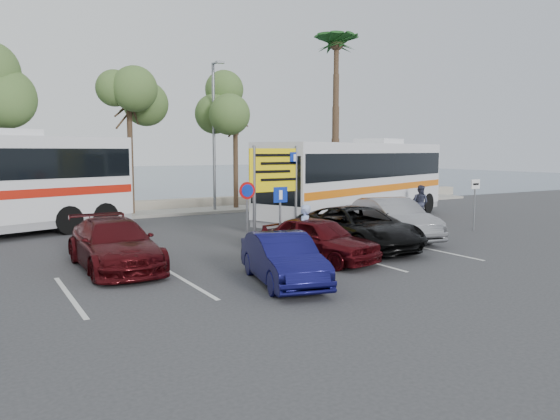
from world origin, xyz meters
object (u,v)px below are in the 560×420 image
street_lamp_right (214,129)px  suv_black (359,228)px  pedestrian_near (304,232)px  coach_bus_right (359,183)px  pedestrian_far (420,203)px  car_blue (283,259)px  direction_sign (276,177)px  car_maroon (114,244)px  car_red (319,239)px  car_silver_b (392,219)px

street_lamp_right → suv_black: (-0.20, -12.99, -3.87)m
pedestrian_near → coach_bus_right: bearing=-176.2°
pedestrian_far → car_blue: bearing=100.3°
street_lamp_right → coach_bus_right: (4.50, -7.02, -2.74)m
direction_sign → car_blue: bearing=-117.9°
direction_sign → car_maroon: 6.79m
pedestrian_near → pedestrian_far: (10.12, 5.28, 0.00)m
street_lamp_right → direction_sign: (-2.00, -10.32, -2.17)m
pedestrian_near → car_maroon: bearing=-54.1°
street_lamp_right → direction_sign: street_lamp_right is taller
suv_black → direction_sign: bearing=124.2°
direction_sign → car_blue: (-3.00, -5.67, -1.78)m
direction_sign → car_red: direction_sign is taller
street_lamp_right → coach_bus_right: size_ratio=0.62×
street_lamp_right → car_red: size_ratio=1.97×
car_maroon → pedestrian_far: pedestrian_far is taller
car_blue → car_silver_b: 8.22m
coach_bus_right → car_silver_b: coach_bus_right is taller
car_blue → pedestrian_far: bearing=45.0°
pedestrian_far → pedestrian_near: bearing=95.8°
direction_sign → suv_black: bearing=-56.1°
street_lamp_right → pedestrian_far: bearing=-48.8°
coach_bus_right → car_silver_b: (-2.30, -5.00, -1.07)m
pedestrian_near → direction_sign: bearing=-142.5°
coach_bus_right → pedestrian_near: size_ratio=7.47×
car_blue → suv_black: 5.66m
car_silver_b → suv_black: bearing=-147.1°
direction_sign → car_red: size_ratio=0.89×
car_blue → car_silver_b: size_ratio=0.81×
street_lamp_right → car_maroon: (-8.34, -12.02, -3.88)m
car_maroon → car_red: size_ratio=1.22×
car_maroon → suv_black: size_ratio=0.94×
car_red → pedestrian_far: (9.88, 5.74, 0.18)m
car_silver_b → pedestrian_far: 6.28m
street_lamp_right → car_maroon: size_ratio=1.61×
car_red → street_lamp_right: bearing=65.0°
car_maroon → street_lamp_right: bearing=55.0°
direction_sign → coach_bus_right: bearing=27.0°
car_red → pedestrian_near: pedestrian_near is taller
street_lamp_right → car_silver_b: street_lamp_right is taller
suv_black → pedestrian_far: (7.48, 4.67, 0.14)m
street_lamp_right → pedestrian_near: (-2.84, -13.60, -3.73)m
coach_bus_right → car_maroon: bearing=-158.7°
street_lamp_right → car_maroon: 15.14m
direction_sign → car_red: 4.17m
direction_sign → car_silver_b: (4.20, -1.70, -1.64)m
street_lamp_right → suv_black: street_lamp_right is taller
coach_bus_right → pedestrian_far: size_ratio=7.46×
car_blue → car_silver_b: bearing=41.9°
car_silver_b → pedestrian_far: pedestrian_far is taller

